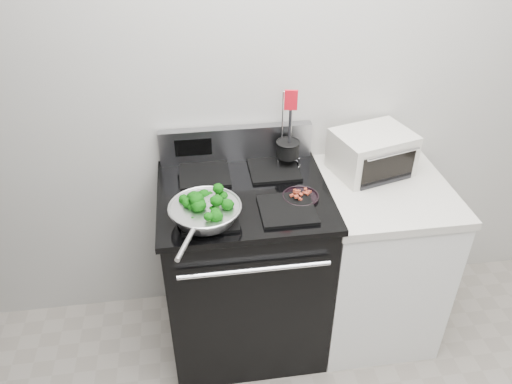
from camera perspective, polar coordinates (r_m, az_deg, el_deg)
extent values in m
cube|color=#B8B7AF|center=(2.45, 4.60, 12.81)|extent=(4.00, 0.02, 2.70)
cube|color=black|center=(2.60, -1.26, -9.01)|extent=(0.76, 0.66, 0.92)
cube|color=black|center=(2.30, -1.41, -0.34)|extent=(0.79, 0.69, 0.03)
cube|color=#99999E|center=(2.50, -2.30, 5.56)|extent=(0.76, 0.05, 0.18)
cube|color=black|center=(2.14, -5.39, -2.77)|extent=(0.24, 0.24, 0.01)
cube|color=black|center=(2.17, 3.59, -2.00)|extent=(0.24, 0.24, 0.01)
cube|color=black|center=(2.42, -5.91, 2.02)|extent=(0.24, 0.24, 0.01)
cube|color=black|center=(2.45, 2.04, 2.64)|extent=(0.24, 0.24, 0.01)
cube|color=white|center=(2.75, 13.16, -7.69)|extent=(0.60, 0.66, 0.88)
cube|color=beige|center=(2.48, 14.52, 0.29)|extent=(0.62, 0.68, 0.04)
torus|color=silver|center=(2.08, -5.87, -1.67)|extent=(0.31, 0.31, 0.01)
cylinder|color=silver|center=(1.91, -8.05, -5.93)|extent=(0.08, 0.18, 0.02)
cylinder|color=black|center=(2.26, 5.10, -0.59)|extent=(0.17, 0.17, 0.01)
cylinder|color=black|center=(2.45, 3.65, 4.91)|extent=(0.11, 0.11, 0.08)
cylinder|color=black|center=(2.40, 3.73, 6.83)|extent=(0.01, 0.01, 0.24)
cube|color=red|center=(2.33, 3.89, 10.57)|extent=(0.06, 0.02, 0.10)
cube|color=beige|center=(2.52, 13.09, 4.45)|extent=(0.42, 0.36, 0.21)
cube|color=black|center=(2.42, 14.14, 2.60)|extent=(0.28, 0.08, 0.15)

